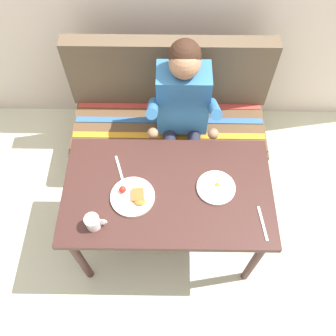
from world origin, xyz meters
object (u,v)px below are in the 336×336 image
Objects in this scene: coffee_mug at (93,222)px; table at (168,196)px; person at (183,109)px; plate_breakfast at (133,196)px; couch at (169,127)px; plate_eggs at (216,187)px; knife at (263,223)px; fork at (119,168)px.

table is at bearing 29.75° from coffee_mug.
plate_breakfast is at bearing -113.87° from person.
person is at bearing 66.13° from plate_breakfast.
coffee_mug is at bearing -139.14° from plate_breakfast.
plate_eggs is at bearing -69.88° from couch.
person is (0.09, -0.17, 0.41)m from couch.
fork is at bearing 150.07° from knife.
coffee_mug reaches higher than knife.
couch reaches higher than coffee_mug.
fork is at bearing 167.12° from plate_eggs.
couch reaches higher than plate_eggs.
fork is (-0.29, 0.14, 0.08)m from table.
coffee_mug is (-0.39, -0.99, 0.45)m from couch.
fork reaches higher than table.
plate_eggs reaches higher than table.
plate_eggs is 0.58m from fork.
knife is (0.91, 0.02, -0.04)m from coffee_mug.
person is at bearing 107.76° from plate_eggs.
knife is (0.52, -0.97, 0.40)m from couch.
couch is at bearing 117.39° from person.
person is 0.70m from plate_breakfast.
person is (0.09, 0.59, 0.09)m from table.
coffee_mug reaches higher than plate_eggs.
knife is (0.71, -0.15, -0.01)m from plate_breakfast.
fork is (-0.29, -0.62, 0.40)m from couch.
couch is 7.20× the size of knife.
plate_eggs is at bearing 2.55° from table.
table is 0.22m from plate_breakfast.
plate_breakfast is at bearing -172.08° from plate_eggs.
person reaches higher than coffee_mug.
fork is at bearing 153.92° from table.
plate_breakfast is 0.22m from fork.
couch reaches higher than knife.
couch is at bearing 68.42° from coffee_mug.
person is 0.61m from plate_eggs.
table is 6.00× the size of knife.
plate_breakfast is at bearing -103.34° from couch.
couch reaches higher than plate_breakfast.
coffee_mug is at bearing -160.52° from plate_eggs.
couch is at bearing 110.12° from plate_eggs.
plate_breakfast is 1.25× the size of knife.
plate_eggs reaches higher than knife.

